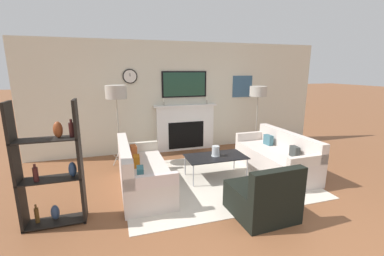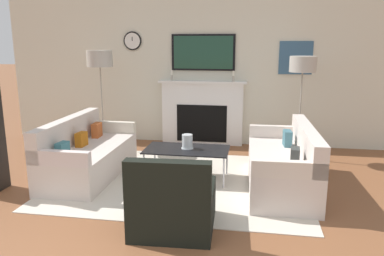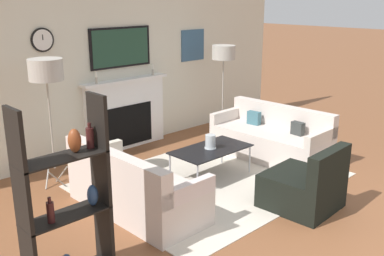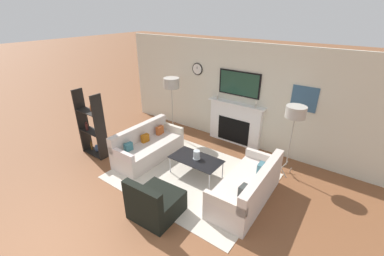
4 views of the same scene
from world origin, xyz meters
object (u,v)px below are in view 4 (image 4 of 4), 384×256
object	(u,v)px
hurricane_candle	(197,155)
floor_lamp_right	(296,113)
shelf_unit	(92,127)
floor_lamp_left	(171,84)
couch_left	(148,147)
armchair	(155,203)
coffee_table	(196,160)
couch_right	(247,188)

from	to	relation	value
hurricane_candle	floor_lamp_right	xyz separation A→B (m)	(1.60, 1.22, 0.98)
shelf_unit	floor_lamp_left	bearing A→B (deg)	66.08
hurricane_candle	floor_lamp_right	size ratio (longest dim) A/B	0.12
shelf_unit	hurricane_candle	bearing A→B (deg)	16.69
couch_left	floor_lamp_right	world-z (taller)	floor_lamp_right
armchair	coffee_table	bearing A→B (deg)	95.00
couch_left	couch_right	distance (m)	2.69
couch_left	hurricane_candle	world-z (taller)	couch_left
hurricane_candle	couch_left	bearing A→B (deg)	-175.58
armchair	hurricane_candle	bearing A→B (deg)	94.82
couch_left	coffee_table	xyz separation A→B (m)	(1.41, 0.09, 0.11)
couch_left	armchair	world-z (taller)	couch_left
floor_lamp_right	hurricane_candle	bearing A→B (deg)	-142.54
hurricane_candle	floor_lamp_left	bearing A→B (deg)	144.62
coffee_table	floor_lamp_left	xyz separation A→B (m)	(-1.72, 1.24, 1.16)
coffee_table	hurricane_candle	world-z (taller)	hurricane_candle
couch_right	armchair	bearing A→B (deg)	-130.75
couch_right	floor_lamp_right	distance (m)	1.82
coffee_table	couch_right	bearing A→B (deg)	-4.04
floor_lamp_right	shelf_unit	size ratio (longest dim) A/B	0.99
armchair	shelf_unit	size ratio (longest dim) A/B	0.51
couch_left	armchair	xyz separation A→B (m)	(1.53, -1.34, -0.02)
couch_left	armchair	distance (m)	2.04
coffee_table	hurricane_candle	bearing A→B (deg)	79.80
floor_lamp_left	couch_left	bearing A→B (deg)	-76.87
floor_lamp_left	floor_lamp_right	distance (m)	3.32
coffee_table	armchair	bearing A→B (deg)	-85.00
floor_lamp_left	shelf_unit	bearing A→B (deg)	-113.92
couch_right	hurricane_candle	distance (m)	1.30
couch_right	armchair	distance (m)	1.77
floor_lamp_right	shelf_unit	bearing A→B (deg)	-154.51
couch_left	hurricane_candle	size ratio (longest dim) A/B	9.26
armchair	couch_right	bearing A→B (deg)	49.25
couch_right	couch_left	bearing A→B (deg)	-179.97
coffee_table	shelf_unit	bearing A→B (deg)	-163.64
couch_right	floor_lamp_right	size ratio (longest dim) A/B	1.13
hurricane_candle	shelf_unit	size ratio (longest dim) A/B	0.12
hurricane_candle	coffee_table	bearing A→B (deg)	-100.20
couch_right	floor_lamp_right	bearing A→B (deg)	76.64
hurricane_candle	floor_lamp_right	distance (m)	2.24
armchair	floor_lamp_right	distance (m)	3.29
couch_right	shelf_unit	world-z (taller)	shelf_unit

